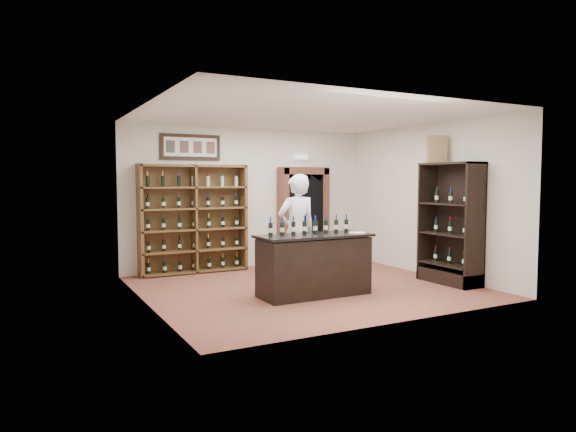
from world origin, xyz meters
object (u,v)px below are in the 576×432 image
Objects in this scene: wine_crate at (436,149)px; tasting_counter at (314,265)px; wine_shelf at (193,219)px; shopkeeper at (297,231)px; counter_bottle_0 at (271,229)px; side_cabinet at (451,242)px.

tasting_counter is at bearing -153.16° from wine_crate.
tasting_counter is (1.10, -2.93, -0.61)m from wine_shelf.
wine_crate is (3.81, -2.83, 1.35)m from wine_shelf.
wine_shelf is 1.11× the size of shopkeeper.
counter_bottle_0 is (0.38, -2.79, 0.01)m from wine_shelf.
wine_shelf is 7.33× the size of counter_bottle_0.
wine_shelf is 2.82m from counter_bottle_0.
side_cabinet is (3.44, -0.44, -0.35)m from counter_bottle_0.
tasting_counter is at bearing 173.72° from side_cabinet.
wine_shelf is 4.34× the size of wine_crate.
side_cabinet is at bearing 158.83° from shopkeeper.
side_cabinet is at bearing -40.21° from wine_shelf.
wine_shelf is 5.02m from side_cabinet.
tasting_counter is 0.85× the size of side_cabinet.
wine_crate reaches higher than tasting_counter.
counter_bottle_0 is 0.15× the size of shopkeeper.
shopkeeper is (1.16, -2.25, -0.11)m from wine_shelf.
shopkeeper is (0.06, 0.69, 0.50)m from tasting_counter.
wine_shelf is 3.19m from tasting_counter.
side_cabinet is (2.72, -0.30, 0.26)m from tasting_counter.
tasting_counter is at bearing 84.46° from shopkeeper.
shopkeeper is at bearing 159.69° from side_cabinet.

